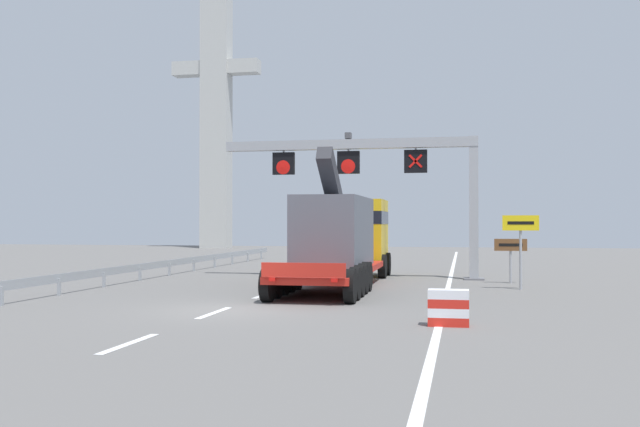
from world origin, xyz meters
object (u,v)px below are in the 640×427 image
(overhead_lane_gantry, at_px, (380,165))
(tourist_info_sign_brown, at_px, (511,250))
(bridge_pylon_distant, at_px, (216,99))
(exit_sign_yellow, at_px, (521,234))
(crash_barrier_striped, at_px, (448,308))
(heavy_haul_truck_red, at_px, (344,236))

(overhead_lane_gantry, relative_size, tourist_info_sign_brown, 6.42)
(tourist_info_sign_brown, relative_size, bridge_pylon_distant, 0.06)
(exit_sign_yellow, relative_size, tourist_info_sign_brown, 1.51)
(overhead_lane_gantry, xyz_separation_m, tourist_info_sign_brown, (5.71, -1.68, -3.81))
(crash_barrier_striped, xyz_separation_m, bridge_pylon_distant, (-24.17, 50.56, 14.64))
(overhead_lane_gantry, xyz_separation_m, heavy_haul_truck_red, (-1.16, -3.13, -3.24))
(heavy_haul_truck_red, distance_m, bridge_pylon_distant, 45.49)
(crash_barrier_striped, height_order, bridge_pylon_distant, bridge_pylon_distant)
(crash_barrier_striped, bearing_deg, tourist_info_sign_brown, 79.99)
(overhead_lane_gantry, distance_m, bridge_pylon_distant, 42.52)
(crash_barrier_striped, bearing_deg, heavy_haul_truck_red, 111.33)
(bridge_pylon_distant, bearing_deg, crash_barrier_striped, -64.45)
(overhead_lane_gantry, distance_m, heavy_haul_truck_red, 4.65)
(exit_sign_yellow, xyz_separation_m, crash_barrier_striped, (-2.51, -10.24, -1.68))
(heavy_haul_truck_red, distance_m, crash_barrier_striped, 12.62)
(exit_sign_yellow, xyz_separation_m, bridge_pylon_distant, (-26.68, 40.33, 12.96))
(exit_sign_yellow, distance_m, crash_barrier_striped, 10.67)
(overhead_lane_gantry, xyz_separation_m, exit_sign_yellow, (5.91, -4.56, -3.09))
(crash_barrier_striped, bearing_deg, bridge_pylon_distant, 115.55)
(tourist_info_sign_brown, height_order, crash_barrier_striped, tourist_info_sign_brown)
(exit_sign_yellow, distance_m, bridge_pylon_distant, 50.06)
(overhead_lane_gantry, relative_size, exit_sign_yellow, 4.24)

